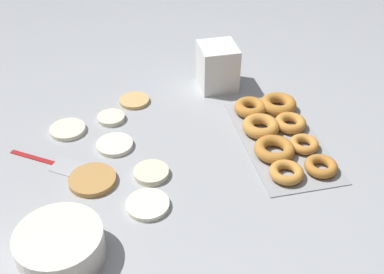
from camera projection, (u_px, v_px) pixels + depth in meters
ground_plane at (146, 150)px, 1.31m from camera, size 3.00×3.00×0.00m
pancake_0 at (68, 130)px, 1.37m from camera, size 0.10×0.10×0.01m
pancake_1 at (135, 101)px, 1.49m from camera, size 0.09×0.09×0.01m
pancake_2 at (92, 180)px, 1.20m from camera, size 0.12×0.12×0.01m
pancake_3 at (150, 173)px, 1.22m from camera, size 0.09×0.09×0.02m
pancake_4 at (115, 145)px, 1.31m from camera, size 0.10×0.10×0.01m
pancake_5 at (148, 205)px, 1.13m from camera, size 0.10×0.10×0.01m
pancake_6 at (111, 118)px, 1.41m from camera, size 0.08×0.08×0.01m
donut_tray at (278, 132)px, 1.34m from camera, size 0.41×0.21×0.04m
batter_bowl at (60, 245)px, 1.00m from camera, size 0.19×0.19×0.07m
container_stack at (218, 66)px, 1.53m from camera, size 0.12×0.11×0.14m
spatula at (63, 166)px, 1.25m from camera, size 0.17×0.22×0.01m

